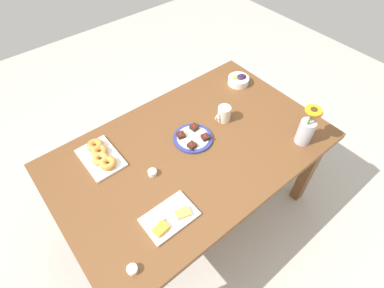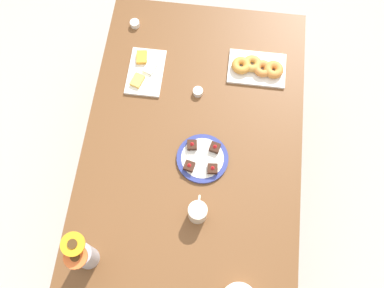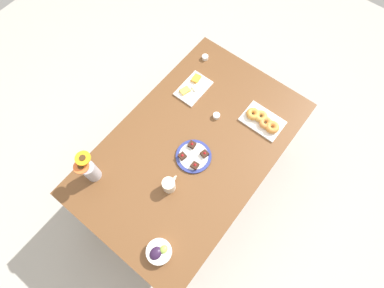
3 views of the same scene
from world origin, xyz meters
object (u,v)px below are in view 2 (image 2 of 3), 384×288
Objects in this scene: coffee_mug at (198,212)px; cheese_platter at (145,71)px; dining_table at (192,154)px; dessert_plate at (202,158)px; jam_cup_honey at (198,92)px; flower_vase at (84,255)px; croissant_platter at (257,68)px; jam_cup_berry at (135,24)px.

cheese_platter is (0.67, 0.34, -0.04)m from coffee_mug.
dessert_plate is (-0.05, -0.05, 0.10)m from dining_table.
flower_vase is (-0.82, 0.36, 0.08)m from jam_cup_honey.
dining_table is 0.53m from croissant_platter.
dining_table is 5.57× the size of croissant_platter.
flower_vase is (-1.17, -0.01, 0.08)m from jam_cup_berry.
dessert_plate is 0.65m from flower_vase.
jam_cup_honey is at bearing -23.65° from flower_vase.
cheese_platter is at bearing -5.69° from flower_vase.
cheese_platter is 0.28m from jam_cup_honey.
croissant_platter is at bearing -59.28° from jam_cup_honey.
jam_cup_honey is 0.51m from jam_cup_berry.
jam_cup_honey is 0.18× the size of flower_vase.
flower_vase reaches higher than cheese_platter.
coffee_mug is 2.42× the size of jam_cup_berry.
dessert_plate is at bearing -40.51° from flower_vase.
dining_table is at bearing -33.99° from flower_vase.
coffee_mug reaches higher than dessert_plate.
dessert_plate is (-0.68, -0.42, -0.00)m from jam_cup_berry.
dessert_plate is at bearing -169.92° from jam_cup_honey.
croissant_platter is 0.54m from dessert_plate.
flower_vase is (-0.49, 0.42, 0.09)m from dessert_plate.
coffee_mug reaches higher than croissant_platter.
dining_table is 5.90× the size of flower_vase.
coffee_mug is at bearing -60.98° from flower_vase.
jam_cup_berry is at bearing 19.74° from cheese_platter.
croissant_platter reaches higher than jam_cup_berry.
coffee_mug is 0.49m from flower_vase.
coffee_mug is at bearing -155.25° from jam_cup_berry.
jam_cup_honey reaches higher than dining_table.
dining_table is at bearing -142.92° from cheese_platter.
dining_table is 0.34m from coffee_mug.
jam_cup_berry is 0.18× the size of flower_vase.
dessert_plate is (-0.42, -0.33, 0.00)m from cheese_platter.
cheese_platter is 0.96× the size of flower_vase.
jam_cup_berry is at bearing 73.45° from croissant_platter.
jam_cup_berry is at bearing 46.12° from jam_cup_honey.
croissant_platter is 5.99× the size of jam_cup_honey.
coffee_mug is 0.59m from jam_cup_honey.
dining_table is at bearing 46.14° from dessert_plate.
coffee_mug is 0.45× the size of cheese_platter.
coffee_mug reaches higher than dining_table.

